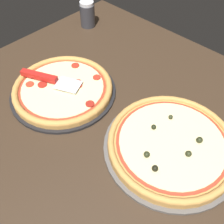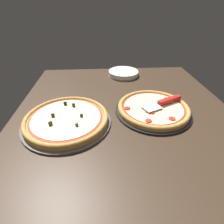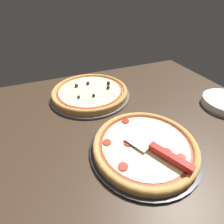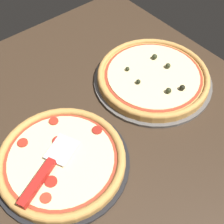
# 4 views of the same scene
# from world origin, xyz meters

# --- Properties ---
(ground_plane) EXTENTS (1.24, 1.10, 0.04)m
(ground_plane) POSITION_xyz_m (0.00, 0.00, -0.02)
(ground_plane) COLOR #38281C
(pizza_pan_front) EXTENTS (0.37, 0.37, 0.01)m
(pizza_pan_front) POSITION_xyz_m (-0.02, -0.14, 0.01)
(pizza_pan_front) COLOR black
(pizza_pan_front) RESTS_ON ground_plane
(pizza_front) EXTENTS (0.35, 0.35, 0.03)m
(pizza_front) POSITION_xyz_m (-0.02, -0.14, 0.02)
(pizza_front) COLOR #C68E47
(pizza_front) RESTS_ON pizza_pan_front
(pizza_pan_back) EXTENTS (0.40, 0.40, 0.01)m
(pizza_pan_back) POSITION_xyz_m (-0.09, 0.27, 0.01)
(pizza_pan_back) COLOR #565451
(pizza_pan_back) RESTS_ON ground_plane
(pizza_back) EXTENTS (0.37, 0.37, 0.04)m
(pizza_back) POSITION_xyz_m (-0.09, 0.27, 0.03)
(pizza_back) COLOR #C68E47
(pizza_back) RESTS_ON pizza_pan_back
(serving_spatula) EXTENTS (0.13, 0.22, 0.02)m
(serving_spatula) POSITION_xyz_m (0.00, -0.21, 0.05)
(serving_spatula) COLOR silver
(serving_spatula) RESTS_ON pizza_front
(parmesan_shaker) EXTENTS (0.07, 0.07, 0.12)m
(parmesan_shaker) POSITION_xyz_m (-0.39, -0.41, 0.06)
(parmesan_shaker) COLOR #333338
(parmesan_shaker) RESTS_ON ground_plane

